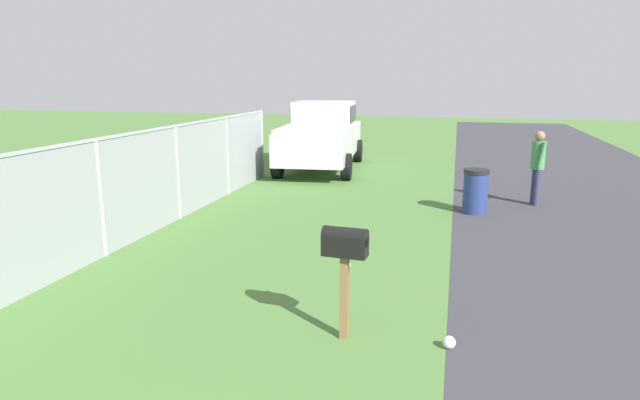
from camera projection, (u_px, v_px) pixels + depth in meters
name	position (u px, v px, depth m)	size (l,w,h in m)	color
mailbox	(345.00, 251.00, 5.84)	(0.24, 0.50, 1.28)	brown
pickup_truck	(322.00, 134.00, 17.14)	(5.43, 2.61, 2.09)	silver
trash_bin	(475.00, 191.00, 11.52)	(0.54, 0.54, 0.95)	navy
pedestrian	(538.00, 163.00, 12.15)	(0.48, 0.30, 1.69)	#2D3351
fence_section	(143.00, 180.00, 9.80)	(12.51, 0.07, 1.93)	#9EA3A8
litter_bottle_midfield_a	(347.00, 263.00, 8.41)	(0.07, 0.07, 0.22)	#B2D8BF
litter_bag_midfield_b	(449.00, 342.00, 5.81)	(0.14, 0.14, 0.14)	silver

